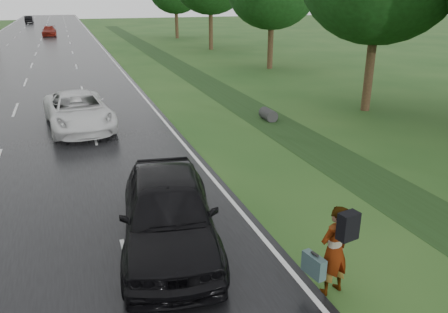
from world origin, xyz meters
The scene contains 9 objects.
road centered at (0.00, 45.00, 0.02)m, with size 14.00×180.00×0.04m, color black.
edge_stripe_east centered at (6.75, 45.00, 0.04)m, with size 0.12×180.00×0.01m, color silver.
center_line centered at (0.00, 45.00, 0.04)m, with size 0.12×180.00×0.01m, color silver.
drainage_ditch centered at (11.50, 18.71, 0.04)m, with size 2.20×120.00×0.56m.
pedestrian centered at (7.18, -2.10, 0.98)m, with size 0.94×0.72×1.90m.
white_pickup centered at (3.00, 11.49, 0.81)m, with size 2.57×5.57×1.55m, color silver.
dark_sedan centered at (4.55, 0.60, 0.94)m, with size 2.11×5.25×1.79m, color black.
far_car_red centered at (1.00, 61.17, 0.71)m, with size 1.87×4.59×1.33m, color maroon.
far_car_dark centered at (-3.47, 95.17, 0.75)m, with size 1.51×4.33×1.43m, color black.
Camera 1 is at (2.74, -8.22, 5.60)m, focal length 35.00 mm.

